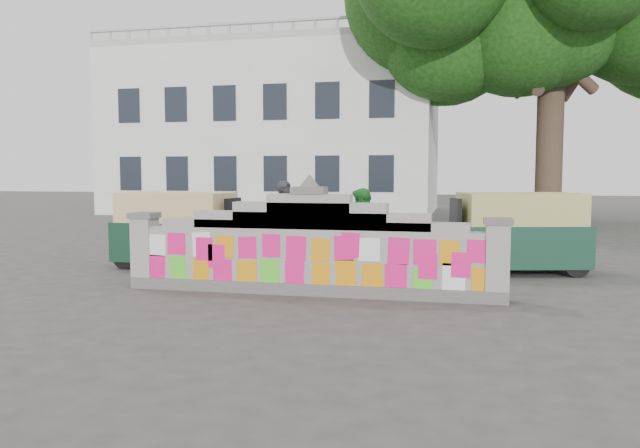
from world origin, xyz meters
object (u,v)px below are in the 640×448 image
object	(u,v)px
rickshaw_left	(180,228)
cyclist_bike	(286,252)
pedestrian	(361,232)
rickshaw_right	(516,232)
cyclist_rider	(286,235)

from	to	relation	value
rickshaw_left	cyclist_bike	bearing A→B (deg)	-12.15
pedestrian	rickshaw_right	world-z (taller)	pedestrian
cyclist_rider	rickshaw_right	distance (m)	4.65
cyclist_rider	rickshaw_right	world-z (taller)	cyclist_rider
cyclist_rider	pedestrian	size ratio (longest dim) A/B	0.94
cyclist_bike	cyclist_rider	xyz separation A→B (m)	(-0.00, -0.00, 0.33)
pedestrian	rickshaw_left	world-z (taller)	pedestrian
cyclist_rider	rickshaw_left	distance (m)	2.63
cyclist_bike	pedestrian	world-z (taller)	pedestrian
cyclist_bike	rickshaw_right	xyz separation A→B (m)	(4.43, 1.43, 0.36)
pedestrian	rickshaw_right	size ratio (longest dim) A/B	0.57
cyclist_bike	rickshaw_right	bearing A→B (deg)	-50.36
rickshaw_right	cyclist_bike	bearing A→B (deg)	4.12
cyclist_bike	rickshaw_left	distance (m)	2.65
pedestrian	rickshaw_right	distance (m)	3.17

